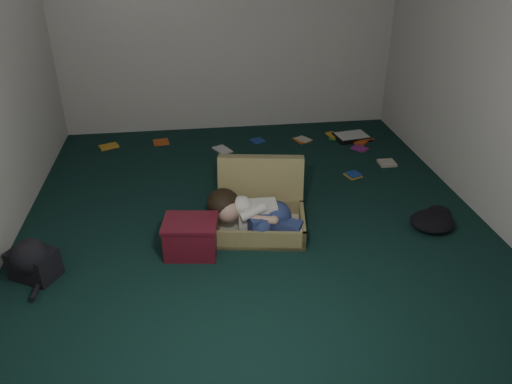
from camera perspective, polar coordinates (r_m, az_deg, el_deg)
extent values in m
plane|color=black|center=(4.41, -0.27, -3.07)|extent=(4.50, 4.50, 0.00)
plane|color=silver|center=(6.08, -3.28, 18.94)|extent=(4.50, 0.00, 4.50)
plane|color=silver|center=(1.86, 8.94, -5.02)|extent=(4.50, 0.00, 4.50)
plane|color=silver|center=(4.60, 25.97, 13.03)|extent=(0.00, 4.50, 4.50)
cube|color=#988B54|center=(4.18, 0.43, -3.68)|extent=(0.82, 0.65, 0.17)
cube|color=silver|center=(4.20, 0.43, -4.17)|extent=(0.75, 0.57, 0.02)
cube|color=#988B54|center=(4.39, 0.54, 0.73)|extent=(0.77, 0.35, 0.55)
cube|color=silver|center=(4.11, 0.13, -2.72)|extent=(0.32, 0.19, 0.23)
sphere|color=tan|center=(4.06, -3.25, -2.13)|extent=(0.20, 0.20, 0.20)
ellipsoid|color=black|center=(4.10, -3.80, -1.25)|extent=(0.27, 0.28, 0.23)
ellipsoid|color=navy|center=(4.12, 2.36, -2.67)|extent=(0.24, 0.28, 0.23)
cube|color=navy|center=(4.03, 1.15, -3.65)|extent=(0.30, 0.19, 0.15)
cube|color=navy|center=(4.03, 3.42, -4.08)|extent=(0.29, 0.23, 0.12)
sphere|color=white|center=(4.08, 4.82, -4.10)|extent=(0.12, 0.12, 0.12)
sphere|color=white|center=(4.02, 4.86, -4.80)|extent=(0.11, 0.11, 0.11)
cylinder|color=tan|center=(3.97, 0.85, -3.18)|extent=(0.20, 0.09, 0.07)
cube|color=maroon|center=(3.95, -7.43, -5.26)|extent=(0.44, 0.36, 0.26)
cube|color=maroon|center=(3.87, -7.57, -3.49)|extent=(0.46, 0.38, 0.02)
cube|color=black|center=(6.15, 10.88, 6.19)|extent=(0.44, 0.36, 0.05)
cube|color=white|center=(6.14, 10.90, 6.44)|extent=(0.40, 0.31, 0.01)
cube|color=gold|center=(6.05, -16.46, 4.98)|extent=(0.19, 0.14, 0.02)
cube|color=#CB511B|center=(6.03, -10.80, 5.60)|extent=(0.23, 0.22, 0.02)
cube|color=white|center=(5.75, -3.87, 4.86)|extent=(0.18, 0.22, 0.02)
cube|color=#1B3D97|center=(5.98, 0.17, 5.92)|extent=(0.20, 0.22, 0.02)
cube|color=#CB5217|center=(6.02, 5.21, 5.96)|extent=(0.23, 0.22, 0.02)
cube|color=#217B25|center=(6.17, 8.95, 6.29)|extent=(0.20, 0.15, 0.02)
cube|color=#952582|center=(5.89, 11.77, 4.91)|extent=(0.23, 0.23, 0.02)
cube|color=beige|center=(5.58, 14.73, 3.18)|extent=(0.17, 0.21, 0.02)
cube|color=gold|center=(5.24, 11.02, 1.89)|extent=(0.21, 0.23, 0.02)
cube|color=#CB511B|center=(6.09, 12.06, 5.67)|extent=(0.23, 0.21, 0.02)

